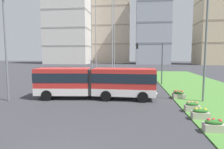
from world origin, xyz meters
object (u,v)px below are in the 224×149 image
Objects in this scene: flower_planter_2 at (200,113)px; apartment_tower_eastcentre at (214,24)px; flower_planter_3 at (192,106)px; flower_planter_5 at (178,94)px; traffic_light_far_right at (153,56)px; streetlight_left at (6,45)px; car_white_van at (78,76)px; apartment_tower_west at (69,22)px; articulated_bus at (95,82)px; streetlight_median at (206,43)px; apartment_tower_centre at (152,26)px; flower_planter_1 at (214,125)px; apartment_tower_westcentre at (111,28)px; flower_planter_4 at (179,95)px.

apartment_tower_eastcentre is (31.73, 79.58, 18.30)m from flower_planter_2.
flower_planter_2 and flower_planter_3 have the same top height.
traffic_light_far_right reaches higher than flower_planter_5.
flower_planter_2 is 0.11× the size of streetlight_left.
apartment_tower_eastcentre is at bearing 53.65° from car_white_van.
apartment_tower_west reaches higher than streetlight_left.
streetlight_median is at bearing -2.20° from articulated_bus.
flower_planter_2 is 0.11× the size of streetlight_median.
car_white_van reaches higher than flower_planter_3.
apartment_tower_west is (-37.77, 82.19, 20.84)m from flower_planter_2.
articulated_bus is at bearing -172.79° from flower_planter_5.
streetlight_left is 91.00m from apartment_tower_eastcentre.
streetlight_median is 88.26m from apartment_tower_west.
flower_planter_2 is at bearing -93.09° from apartment_tower_centre.
streetlight_median reaches higher than flower_planter_5.
flower_planter_1 is 1.00× the size of flower_planter_5.
flower_planter_5 is 80.15m from apartment_tower_centre.
articulated_bus is 0.32× the size of apartment_tower_eastcentre.
streetlight_median is 0.26× the size of apartment_tower_eastcentre.
apartment_tower_west is at bearing 105.27° from streetlight_left.
apartment_tower_west is (-36.08, 67.29, 17.12)m from traffic_light_far_right.
streetlight_left is 83.17m from apartment_tower_west.
flower_planter_2 is (0.00, 2.14, 0.00)m from flower_planter_1.
streetlight_median reaches higher than flower_planter_3.
apartment_tower_westcentre is (-17.27, 93.25, 19.51)m from flower_planter_3.
flower_planter_4 is (8.23, 0.59, -1.23)m from articulated_bus.
streetlight_left is (-16.27, 5.59, 4.84)m from flower_planter_1.
streetlight_left is at bearing 174.05° from flower_planter_3.
apartment_tower_west is 42.44m from apartment_tower_centre.
apartment_tower_eastcentre is at bearing 68.21° from streetlight_median.
apartment_tower_west reaches higher than apartment_tower_eastcentre.
apartment_tower_west is at bearing 115.15° from flower_planter_3.
streetlight_left is (-16.27, -2.49, 4.84)m from flower_planter_4.
streetlight_left is (-16.27, 1.69, 4.84)m from flower_planter_3.
flower_planter_2 is at bearing -111.74° from apartment_tower_eastcentre.
streetlight_median is at bearing 4.76° from streetlight_left.
car_white_van is 4.14× the size of flower_planter_1.
flower_planter_1 is at bearing -90.00° from flower_planter_2.
flower_planter_2 is (8.23, -5.36, -1.23)m from articulated_bus.
flower_planter_2 is 98.51m from apartment_tower_westcentre.
apartment_tower_eastcentre is at bearing 66.69° from flower_planter_4.
flower_planter_3 is 86.01m from apartment_tower_eastcentre.
articulated_bus is at bearing 156.39° from flower_planter_3.
car_white_van reaches higher than flower_planter_2.
streetlight_median reaches higher than car_white_van.
flower_planter_4 is 0.03× the size of apartment_tower_centre.
flower_planter_4 is 5.40m from streetlight_median.
streetlight_median is at bearing -91.92° from apartment_tower_centre.
streetlight_median reaches higher than flower_planter_2.
apartment_tower_centre is at bearing 170.23° from apartment_tower_eastcentre.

